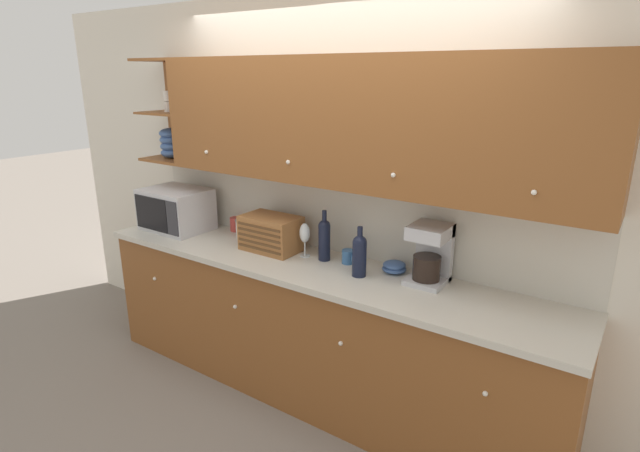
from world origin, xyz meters
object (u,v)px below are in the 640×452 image
(mug_blue_second, at_px, (348,257))
(bread_box, at_px, (271,233))
(second_wine_bottle, at_px, (359,254))
(bowl_stack_on_counter, at_px, (394,267))
(coffee_maker, at_px, (430,253))
(storage_canister, at_px, (245,229))
(wine_glass, at_px, (305,234))
(mug, at_px, (236,224))
(wine_bottle, at_px, (324,238))
(microwave, at_px, (176,209))

(mug_blue_second, bearing_deg, bread_box, -171.77)
(second_wine_bottle, relative_size, bowl_stack_on_counter, 2.09)
(bread_box, height_order, coffee_maker, coffee_maker)
(storage_canister, relative_size, wine_glass, 0.62)
(bowl_stack_on_counter, bearing_deg, coffee_maker, -4.01)
(bread_box, height_order, second_wine_bottle, second_wine_bottle)
(bread_box, relative_size, wine_glass, 1.73)
(second_wine_bottle, distance_m, bowl_stack_on_counter, 0.25)
(mug, distance_m, wine_glass, 0.78)
(wine_bottle, bearing_deg, bread_box, -173.41)
(microwave, bearing_deg, bowl_stack_on_counter, 5.15)
(bread_box, bearing_deg, mug, 160.56)
(wine_bottle, xyz_separation_m, bowl_stack_on_counter, (0.47, 0.07, -0.12))
(bowl_stack_on_counter, bearing_deg, microwave, -174.85)
(microwave, bearing_deg, mug, 28.46)
(microwave, distance_m, storage_canister, 0.60)
(mug, height_order, bread_box, bread_box)
(mug, xyz_separation_m, bread_box, (0.50, -0.18, 0.07))
(storage_canister, xyz_separation_m, second_wine_bottle, (1.05, -0.14, 0.07))
(microwave, relative_size, bread_box, 1.27)
(microwave, bearing_deg, bread_box, 2.92)
(second_wine_bottle, xyz_separation_m, bowl_stack_on_counter, (0.15, 0.17, -0.11))
(microwave, xyz_separation_m, bread_box, (0.91, 0.05, -0.04))
(bread_box, distance_m, coffee_maker, 1.11)
(coffee_maker, bearing_deg, bowl_stack_on_counter, 175.99)
(storage_canister, relative_size, bowl_stack_on_counter, 0.96)
(mug, distance_m, wine_bottle, 0.92)
(storage_canister, height_order, wine_glass, wine_glass)
(wine_glass, distance_m, second_wine_bottle, 0.47)
(bread_box, xyz_separation_m, wine_glass, (0.26, 0.03, 0.03))
(microwave, bearing_deg, mug_blue_second, 4.97)
(mug, distance_m, storage_canister, 0.19)
(mug, relative_size, mug_blue_second, 1.21)
(wine_glass, relative_size, coffee_maker, 0.65)
(mug, relative_size, storage_canister, 0.76)
(microwave, relative_size, coffee_maker, 1.43)
(mug, relative_size, bowl_stack_on_counter, 0.73)
(wine_bottle, xyz_separation_m, second_wine_bottle, (0.32, -0.10, -0.01))
(storage_canister, relative_size, second_wine_bottle, 0.46)
(wine_bottle, bearing_deg, mug, 171.89)
(storage_canister, bearing_deg, microwave, -166.84)
(mug, relative_size, coffee_maker, 0.31)
(wine_bottle, height_order, coffee_maker, coffee_maker)
(microwave, xyz_separation_m, storage_canister, (0.58, 0.14, -0.09))
(wine_bottle, xyz_separation_m, coffee_maker, (0.69, 0.05, 0.03))
(storage_canister, relative_size, mug_blue_second, 1.58)
(wine_glass, distance_m, coffee_maker, 0.84)
(mug_blue_second, height_order, second_wine_bottle, second_wine_bottle)
(bread_box, distance_m, second_wine_bottle, 0.73)
(coffee_maker, bearing_deg, wine_bottle, -175.79)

